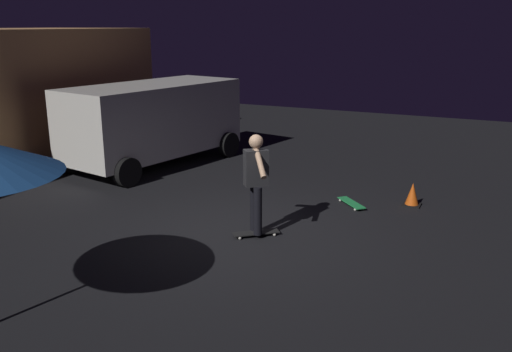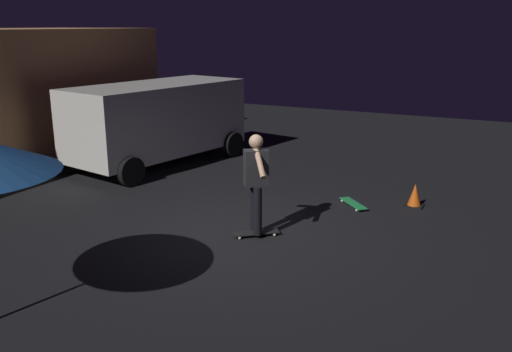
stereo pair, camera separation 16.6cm
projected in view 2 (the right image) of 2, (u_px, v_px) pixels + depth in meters
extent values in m
plane|color=black|center=(238.00, 233.00, 9.31)|extent=(28.00, 28.00, 0.00)
cube|color=silver|center=(157.00, 118.00, 13.63)|extent=(4.88, 2.74, 1.70)
cube|color=black|center=(217.00, 95.00, 15.28)|extent=(0.39, 1.73, 0.64)
cylinder|color=black|center=(180.00, 136.00, 15.78)|extent=(0.69, 0.34, 0.66)
cylinder|color=black|center=(233.00, 144.00, 14.62)|extent=(0.69, 0.34, 0.66)
cylinder|color=black|center=(76.00, 158.00, 13.10)|extent=(0.69, 0.34, 0.66)
cylinder|color=black|center=(130.00, 171.00, 11.94)|extent=(0.69, 0.34, 0.66)
cube|color=black|center=(256.00, 233.00, 9.18)|extent=(0.66, 0.72, 0.02)
sphere|color=silver|center=(272.00, 231.00, 9.34)|extent=(0.05, 0.05, 0.05)
sphere|color=silver|center=(275.00, 235.00, 9.18)|extent=(0.05, 0.05, 0.05)
sphere|color=silver|center=(238.00, 234.00, 9.20)|extent=(0.05, 0.05, 0.05)
sphere|color=silver|center=(240.00, 238.00, 9.04)|extent=(0.05, 0.05, 0.05)
cube|color=green|center=(353.00, 203.00, 10.68)|extent=(0.69, 0.69, 0.02)
sphere|color=silver|center=(365.00, 209.00, 10.44)|extent=(0.05, 0.05, 0.05)
sphere|color=silver|center=(357.00, 210.00, 10.39)|extent=(0.05, 0.05, 0.05)
sphere|color=silver|center=(350.00, 200.00, 10.99)|extent=(0.05, 0.05, 0.05)
sphere|color=silver|center=(342.00, 201.00, 10.93)|extent=(0.05, 0.05, 0.05)
cylinder|color=black|center=(254.00, 207.00, 9.17)|extent=(0.14, 0.14, 0.82)
cylinder|color=black|center=(258.00, 211.00, 8.96)|extent=(0.14, 0.14, 0.82)
cube|color=#262628|center=(256.00, 168.00, 8.87)|extent=(0.41, 0.43, 0.60)
sphere|color=tan|center=(256.00, 142.00, 8.76)|extent=(0.23, 0.23, 0.23)
cylinder|color=tan|center=(253.00, 156.00, 9.04)|extent=(0.47, 0.42, 0.46)
cylinder|color=tan|center=(259.00, 162.00, 8.63)|extent=(0.47, 0.42, 0.46)
cube|color=black|center=(414.00, 206.00, 10.68)|extent=(0.34, 0.34, 0.03)
cone|color=#EA5914|center=(415.00, 195.00, 10.62)|extent=(0.28, 0.28, 0.46)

